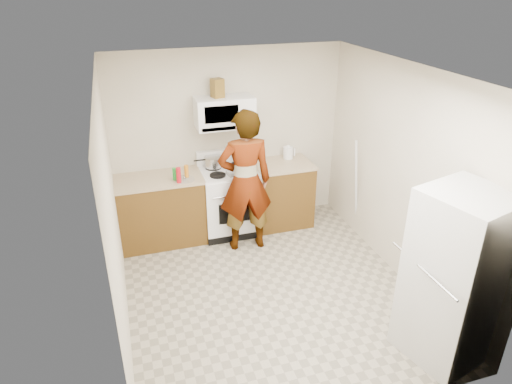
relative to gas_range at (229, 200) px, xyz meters
name	(u,v)px	position (x,y,z in m)	size (l,w,h in m)	color
floor	(270,290)	(0.10, -1.48, -0.49)	(3.60, 3.60, 0.00)	gray
back_wall	(229,140)	(0.10, 0.31, 0.76)	(3.20, 0.02, 2.50)	beige
right_wall	(403,176)	(1.69, -1.48, 0.76)	(0.02, 3.60, 2.50)	beige
cabinet_left	(161,211)	(-0.94, 0.01, -0.04)	(1.12, 0.62, 0.90)	#583A15
counter_left	(158,179)	(-0.94, 0.01, 0.43)	(1.14, 0.64, 0.04)	tan
cabinet_right	(281,194)	(0.78, 0.01, -0.04)	(0.80, 0.62, 0.90)	#583A15
counter_right	(282,164)	(0.78, 0.01, 0.43)	(0.82, 0.64, 0.04)	tan
gas_range	(229,200)	(0.00, 0.00, 0.00)	(0.76, 0.65, 1.13)	white
microwave	(224,112)	(0.00, 0.13, 1.21)	(0.76, 0.38, 0.40)	white
person	(245,182)	(0.10, -0.47, 0.46)	(0.69, 0.45, 1.89)	tan
fridge	(455,278)	(1.39, -2.85, 0.36)	(0.70, 0.70, 1.70)	white
kettle	(288,153)	(0.93, 0.17, 0.53)	(0.14, 0.14, 0.17)	white
jug	(217,88)	(-0.08, 0.13, 1.53)	(0.14, 0.14, 0.24)	brown
saucepan	(213,162)	(-0.17, 0.14, 0.54)	(0.24, 0.24, 0.13)	silver
tray	(237,172)	(0.07, -0.16, 0.47)	(0.25, 0.16, 0.05)	white
bottle_spray	(179,175)	(-0.70, -0.22, 0.55)	(0.06, 0.06, 0.20)	#B60D1A
bottle_hot_sauce	(186,171)	(-0.58, -0.08, 0.53)	(0.06, 0.06, 0.17)	orange
bottle_green_cap	(175,174)	(-0.74, -0.12, 0.53)	(0.05, 0.05, 0.16)	#1A9128
pot_lid	(185,179)	(-0.62, -0.15, 0.46)	(0.25, 0.25, 0.01)	white
broom	(356,187)	(1.64, -0.58, 0.23)	(0.03, 0.03, 1.43)	silver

